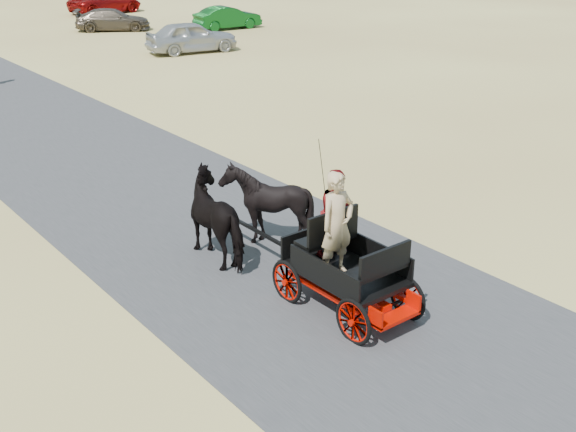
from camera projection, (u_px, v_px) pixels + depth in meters
ground at (314, 290)px, 13.08m from camera, size 140.00×140.00×0.00m
road at (314, 290)px, 13.08m from camera, size 6.00×140.00×0.01m
carriage at (346, 290)px, 12.35m from camera, size 1.30×2.40×0.72m
horse_left at (221, 217)px, 14.01m from camera, size 0.91×2.01×1.70m
horse_right at (267, 204)px, 14.64m from camera, size 1.37×1.54×1.70m
driver_man at (337, 224)px, 11.78m from camera, size 0.66×0.43×1.80m
passenger_woman at (337, 213)px, 12.51m from camera, size 0.77×0.60×1.58m
car_a at (191, 37)px, 34.74m from camera, size 4.60×2.53×1.48m
car_b at (228, 18)px, 41.68m from camera, size 4.00×1.70×1.28m
car_c at (113, 20)px, 41.13m from camera, size 4.46×3.60×1.21m
car_d at (105, 3)px, 48.10m from camera, size 5.16×2.93×1.36m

